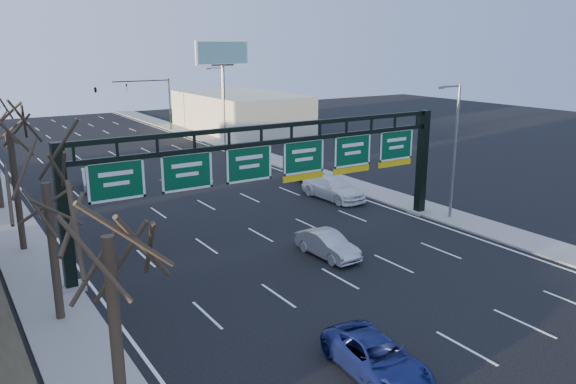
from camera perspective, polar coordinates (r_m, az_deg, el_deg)
ground at (r=27.44m, az=7.87°, el=-10.10°), size 160.00×160.00×0.00m
sidewalk_left at (r=40.53m, az=-26.25°, el=-3.16°), size 3.00×120.00×0.12m
sidewalk_right at (r=49.86m, az=4.16°, el=1.50°), size 3.00×120.00×0.12m
lane_markings at (r=43.61m, az=-9.43°, el=-0.68°), size 21.60×120.00×0.01m
sign_gantry at (r=32.20m, az=-0.90°, el=2.50°), size 24.60×1.20×7.20m
building_right_distant at (r=78.31m, az=-4.88°, el=8.14°), size 12.00×20.00×5.00m
tree_near at (r=15.68m, az=-18.18°, el=-0.73°), size 3.60×3.60×8.86m
tree_gantry at (r=24.39m, az=-23.65°, el=3.22°), size 3.60×3.60×8.48m
tree_mid at (r=34.11m, az=-26.67°, el=7.12°), size 3.60×3.60×9.24m
streetlight_near at (r=38.59m, az=16.50°, el=4.63°), size 2.15×0.22×9.00m
streetlight_far at (r=65.77m, az=-6.63°, el=9.10°), size 2.15×0.22×9.00m
billboard_right at (r=71.09m, az=-6.69°, el=12.73°), size 7.00×0.50×12.00m
traffic_signal_mast at (r=77.20m, az=-16.28°, el=9.75°), size 10.16×0.54×7.00m
car_blue_suv at (r=21.08m, az=8.96°, el=-16.27°), size 2.72×5.01×1.33m
car_silver_sedan at (r=31.37m, az=4.03°, el=-5.35°), size 1.66×4.32×1.41m
car_white_wagon at (r=43.04m, az=4.60°, el=0.41°), size 2.77×5.93×1.68m
car_grey_far at (r=48.09m, az=2.24°, el=1.93°), size 2.33×4.85×1.60m
car_silver_distant at (r=48.77m, az=-19.19°, el=1.28°), size 2.51×5.02×1.58m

